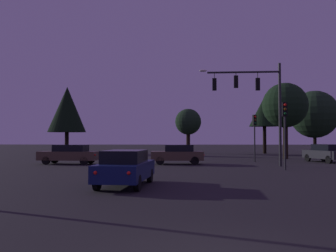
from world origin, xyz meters
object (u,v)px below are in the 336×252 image
(car_crossing_right, at_px, (69,154))
(traffic_light_corner_right, at_px, (285,122))
(car_crossing_left, at_px, (177,154))
(tree_center_horizon, at_px, (188,122))
(tree_lot_edge, at_px, (285,106))
(car_nearside_lane, at_px, (126,167))
(tree_right_cluster, at_px, (314,114))
(traffic_light_corner_left, at_px, (255,128))
(tree_behind_sign, at_px, (67,110))
(car_far_lane, at_px, (326,153))
(traffic_signal_mast_arm, at_px, (255,95))
(tree_left_far, at_px, (264,112))

(car_crossing_right, bearing_deg, traffic_light_corner_right, -17.12)
(car_crossing_left, xyz_separation_m, tree_center_horizon, (1.44, 19.58, 3.39))
(traffic_light_corner_right, bearing_deg, tree_lot_edge, 73.09)
(car_nearside_lane, height_order, tree_right_cluster, tree_right_cluster)
(traffic_light_corner_right, height_order, car_crossing_right, traffic_light_corner_right)
(traffic_light_corner_right, height_order, tree_right_cluster, tree_right_cluster)
(traffic_light_corner_left, relative_size, car_crossing_left, 0.97)
(tree_behind_sign, relative_size, tree_lot_edge, 1.19)
(car_crossing_left, bearing_deg, tree_lot_edge, 34.92)
(car_far_lane, xyz_separation_m, tree_center_horizon, (-11.12, 17.07, 3.39))
(traffic_signal_mast_arm, bearing_deg, tree_lot_edge, 61.92)
(car_nearside_lane, relative_size, tree_center_horizon, 0.74)
(car_nearside_lane, bearing_deg, traffic_signal_mast_arm, 54.30)
(tree_behind_sign, xyz_separation_m, tree_lot_edge, (25.37, -11.65, -0.60))
(traffic_light_corner_left, distance_m, tree_center_horizon, 17.53)
(traffic_light_corner_right, xyz_separation_m, tree_right_cluster, (9.02, 18.62, 1.72))
(traffic_signal_mast_arm, height_order, car_crossing_left, traffic_signal_mast_arm)
(car_crossing_left, height_order, tree_right_cluster, tree_right_cluster)
(car_crossing_right, relative_size, tree_lot_edge, 0.64)
(car_nearside_lane, xyz_separation_m, tree_lot_edge, (12.83, 20.26, 4.46))
(traffic_signal_mast_arm, bearing_deg, car_crossing_right, 173.30)
(car_nearside_lane, distance_m, tree_behind_sign, 34.65)
(car_crossing_left, bearing_deg, car_far_lane, 11.29)
(traffic_signal_mast_arm, distance_m, tree_behind_sign, 29.26)
(tree_left_far, relative_size, tree_lot_edge, 1.00)
(traffic_light_corner_right, xyz_separation_m, tree_behind_sign, (-21.61, 24.02, 2.79))
(tree_center_horizon, bearing_deg, traffic_signal_mast_arm, -78.85)
(car_crossing_left, distance_m, car_crossing_right, 8.46)
(traffic_light_corner_left, height_order, tree_behind_sign, tree_behind_sign)
(car_crossing_left, xyz_separation_m, tree_lot_edge, (10.64, 7.43, 4.46))
(tree_behind_sign, relative_size, tree_left_far, 1.19)
(tree_left_far, height_order, tree_center_horizon, tree_left_far)
(car_far_lane, relative_size, tree_behind_sign, 0.49)
(tree_center_horizon, bearing_deg, traffic_light_corner_left, -72.67)
(car_crossing_right, xyz_separation_m, tree_lot_edge, (19.09, 7.65, 4.46))
(traffic_light_corner_left, distance_m, car_crossing_left, 7.54)
(traffic_signal_mast_arm, xyz_separation_m, traffic_light_corner_right, (1.20, -3.06, -2.12))
(tree_left_far, distance_m, tree_center_horizon, 10.21)
(tree_left_far, bearing_deg, tree_lot_edge, -94.36)
(car_crossing_left, bearing_deg, tree_left_far, 59.40)
(traffic_light_corner_left, distance_m, tree_lot_edge, 6.49)
(car_crossing_right, height_order, tree_left_far, tree_left_far)
(car_crossing_right, distance_m, tree_behind_sign, 20.91)
(traffic_light_corner_left, height_order, car_far_lane, traffic_light_corner_left)
(traffic_signal_mast_arm, height_order, traffic_light_corner_right, traffic_signal_mast_arm)
(traffic_light_corner_left, relative_size, car_crossing_right, 0.85)
(car_crossing_left, xyz_separation_m, car_crossing_right, (-8.45, -0.22, 0.00))
(traffic_signal_mast_arm, bearing_deg, tree_left_far, 74.63)
(traffic_light_corner_left, height_order, tree_right_cluster, tree_right_cluster)
(traffic_signal_mast_arm, distance_m, tree_lot_edge, 10.55)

